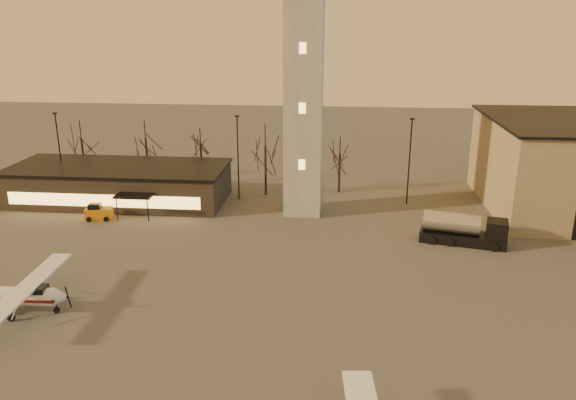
% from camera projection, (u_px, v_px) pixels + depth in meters
% --- Properties ---
extents(ground, '(220.00, 220.00, 0.00)m').
position_uv_depth(ground, '(269.00, 369.00, 35.04)').
color(ground, '#3B3936').
rests_on(ground, ground).
extents(control_tower, '(6.80, 6.80, 32.60)m').
position_uv_depth(control_tower, '(304.00, 64.00, 58.40)').
color(control_tower, gray).
rests_on(control_tower, ground).
extents(terminal, '(25.40, 12.20, 4.30)m').
position_uv_depth(terminal, '(120.00, 183.00, 66.63)').
color(terminal, black).
rests_on(terminal, ground).
extents(light_poles, '(58.50, 12.25, 10.14)m').
position_uv_depth(light_poles, '(308.00, 163.00, 62.67)').
color(light_poles, black).
rests_on(light_poles, ground).
extents(tree_row, '(37.20, 9.20, 8.80)m').
position_uv_depth(tree_row, '(201.00, 141.00, 71.51)').
color(tree_row, black).
rests_on(tree_row, ground).
extents(cessna_rear, '(9.26, 11.70, 3.23)m').
position_uv_depth(cessna_rear, '(25.00, 299.00, 41.42)').
color(cessna_rear, silver).
rests_on(cessna_rear, ground).
extents(fuel_truck, '(8.36, 4.05, 2.99)m').
position_uv_depth(fuel_truck, '(463.00, 232.00, 54.21)').
color(fuel_truck, black).
rests_on(fuel_truck, ground).
extents(service_cart, '(2.93, 2.11, 1.73)m').
position_uv_depth(service_cart, '(98.00, 213.00, 60.85)').
color(service_cart, '#CB730B').
rests_on(service_cart, ground).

